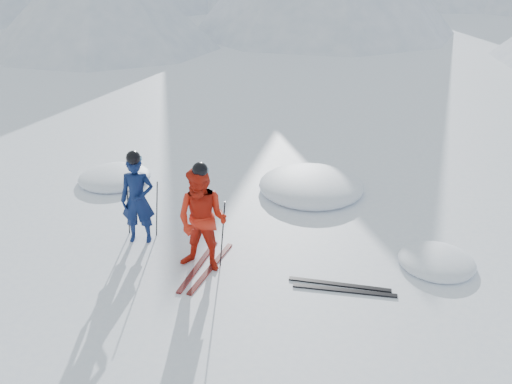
# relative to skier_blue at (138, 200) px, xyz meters

# --- Properties ---
(ground) EXTENTS (160.00, 160.00, 0.00)m
(ground) POSITION_rel_skier_blue_xyz_m (3.48, -0.11, -0.86)
(ground) COLOR white
(ground) RESTS_ON ground
(skier_blue) EXTENTS (0.71, 0.55, 1.71)m
(skier_blue) POSITION_rel_skier_blue_xyz_m (0.00, 0.00, 0.00)
(skier_blue) COLOR #0B1A47
(skier_blue) RESTS_ON ground
(skier_red) EXTENTS (0.96, 0.78, 1.88)m
(skier_red) POSITION_rel_skier_blue_xyz_m (1.49, -0.59, 0.08)
(skier_red) COLOR red
(skier_red) RESTS_ON ground
(pole_blue_left) EXTENTS (0.12, 0.08, 1.14)m
(pole_blue_left) POSITION_rel_skier_blue_xyz_m (-0.30, 0.15, -0.29)
(pole_blue_left) COLOR black
(pole_blue_left) RESTS_ON ground
(pole_blue_right) EXTENTS (0.12, 0.07, 1.14)m
(pole_blue_right) POSITION_rel_skier_blue_xyz_m (0.25, 0.25, -0.29)
(pole_blue_right) COLOR black
(pole_blue_right) RESTS_ON ground
(pole_red_left) EXTENTS (0.12, 0.10, 1.25)m
(pole_red_left) POSITION_rel_skier_blue_xyz_m (1.19, -0.34, -0.23)
(pole_red_left) COLOR black
(pole_red_left) RESTS_ON ground
(pole_red_right) EXTENTS (0.12, 0.09, 1.25)m
(pole_red_right) POSITION_rel_skier_blue_xyz_m (1.79, -0.44, -0.23)
(pole_red_right) COLOR black
(pole_red_right) RESTS_ON ground
(ski_worn_left) EXTENTS (0.15, 1.70, 0.03)m
(ski_worn_left) POSITION_rel_skier_blue_xyz_m (1.37, -0.59, -0.84)
(ski_worn_left) COLOR black
(ski_worn_left) RESTS_ON ground
(ski_worn_right) EXTENTS (0.27, 1.70, 0.03)m
(ski_worn_right) POSITION_rel_skier_blue_xyz_m (1.61, -0.59, -0.84)
(ski_worn_right) COLOR black
(ski_worn_right) RESTS_ON ground
(ski_loose_a) EXTENTS (1.70, 0.16, 0.03)m
(ski_loose_a) POSITION_rel_skier_blue_xyz_m (3.85, -0.53, -0.84)
(ski_loose_a) COLOR black
(ski_loose_a) RESTS_ON ground
(ski_loose_b) EXTENTS (1.70, 0.22, 0.03)m
(ski_loose_b) POSITION_rel_skier_blue_xyz_m (3.95, -0.68, -0.84)
(ski_loose_b) COLOR black
(ski_loose_b) RESTS_ON ground
(snow_lumps) EXTENTS (10.48, 6.28, 0.53)m
(snow_lumps) POSITION_rel_skier_blue_xyz_m (2.41, 2.30, -0.86)
(snow_lumps) COLOR white
(snow_lumps) RESTS_ON ground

